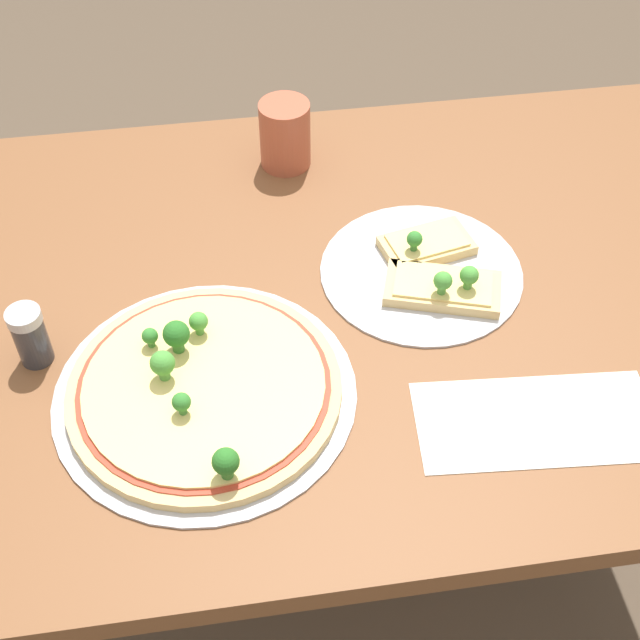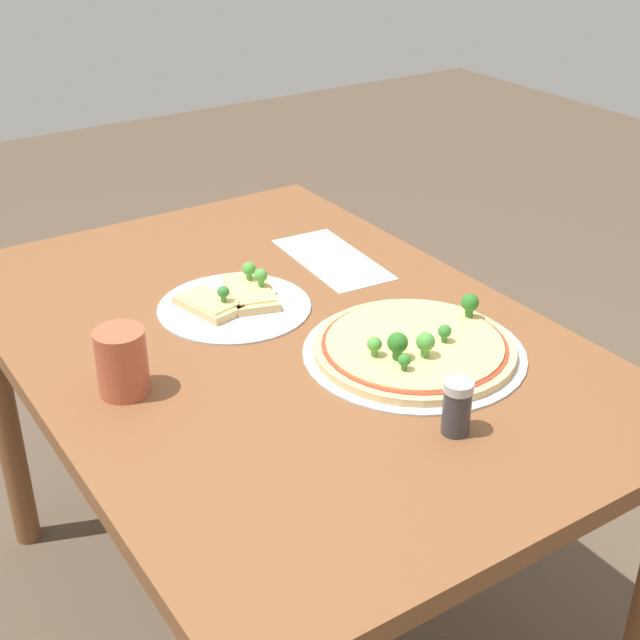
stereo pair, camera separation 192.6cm
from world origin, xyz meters
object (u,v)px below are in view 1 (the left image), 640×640
dining_table (336,334)px  pizza_tray_slice (430,270)px  drinking_cup (285,134)px  condiment_shaker (30,336)px  pizza_tray_whole (204,388)px

dining_table → pizza_tray_slice: bearing=-174.0°
pizza_tray_slice → drinking_cup: drinking_cup is taller
drinking_cup → condiment_shaker: size_ratio=1.26×
dining_table → pizza_tray_slice: size_ratio=4.45×
pizza_tray_whole → condiment_shaker: condiment_shaker is taller
condiment_shaker → dining_table: bearing=-171.4°
drinking_cup → condiment_shaker: bearing=44.6°
dining_table → pizza_tray_whole: pizza_tray_whole is taller
pizza_tray_slice → drinking_cup: 0.35m
drinking_cup → dining_table: bearing=96.6°
pizza_tray_slice → drinking_cup: bearing=-59.5°
pizza_tray_whole → condiment_shaker: bearing=-23.7°
pizza_tray_slice → condiment_shaker: condiment_shaker is taller
dining_table → condiment_shaker: 0.44m
pizza_tray_whole → condiment_shaker: (0.22, -0.09, 0.03)m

